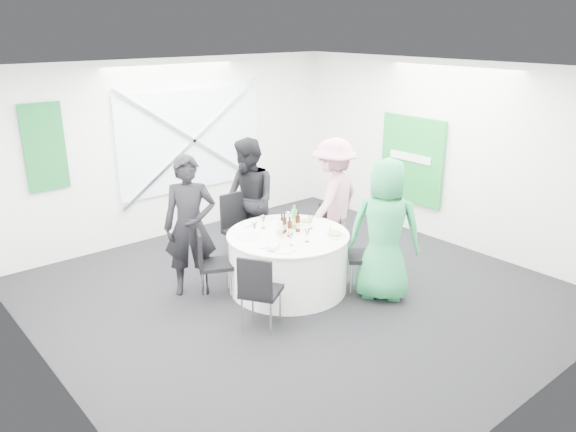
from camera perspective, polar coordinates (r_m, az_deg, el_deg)
floor at (r=7.29m, az=1.02°, el=-7.84°), size 6.00×6.00×0.00m
ceiling at (r=6.52m, az=1.17°, el=14.66°), size 6.00×6.00×0.00m
wall_back at (r=9.18m, az=-11.37°, el=6.75°), size 6.00×0.00×6.00m
wall_front at (r=5.05m, az=24.11°, el=-4.80°), size 6.00×0.00×6.00m
wall_left at (r=5.41m, az=-23.70°, el=-3.19°), size 0.00×6.00×6.00m
wall_right at (r=8.98m, az=15.79°, el=6.12°), size 0.00×6.00×6.00m
window_panel at (r=9.27m, az=-9.66°, el=7.60°), size 2.60×0.03×1.60m
window_brace_a at (r=9.24m, az=-9.54°, el=7.56°), size 2.63×0.05×1.84m
window_brace_b at (r=9.24m, az=-9.54°, el=7.56°), size 2.63×0.05×1.84m
green_banner at (r=8.33m, az=-23.49°, el=6.41°), size 0.55×0.04×1.20m
green_sign at (r=9.31m, az=12.44°, el=5.58°), size 0.05×1.20×1.40m
banquet_table at (r=7.27m, az=0.00°, el=-4.62°), size 1.56×1.56×0.76m
chair_back at (r=7.97m, az=-4.97°, el=-0.75°), size 0.47×0.48×1.03m
chair_back_left at (r=7.04m, az=-8.02°, el=-4.30°), size 0.55×0.55×0.90m
chair_back_right at (r=8.08m, az=3.92°, el=-1.42°), size 0.48×0.47×0.82m
chair_front_right at (r=7.22m, az=8.63°, el=-3.39°), size 0.62×0.62×0.97m
chair_front_left at (r=6.24m, az=-3.02°, el=-7.24°), size 0.58×0.58×0.92m
person_man_back_left at (r=7.08m, az=-9.92°, el=-1.04°), size 0.79×0.73×1.80m
person_man_back at (r=8.00m, az=-4.02°, el=1.53°), size 0.62×0.94×1.79m
person_woman_pink at (r=8.11m, az=4.63°, el=1.70°), size 1.26×0.87×1.78m
person_woman_green at (r=6.96m, az=9.81°, el=-1.44°), size 0.99×1.04×1.79m
plate_back at (r=7.50m, az=-2.66°, el=-0.70°), size 0.29×0.29×0.01m
plate_back_left at (r=7.02m, az=-4.02°, el=-2.14°), size 0.28×0.28×0.01m
plate_back_right at (r=7.53m, az=1.84°, el=-0.54°), size 0.24×0.24×0.04m
plate_front_right at (r=7.09m, az=4.75°, el=-1.88°), size 0.29×0.29×0.04m
plate_front_left at (r=6.62m, az=-0.38°, el=-3.44°), size 0.27×0.27×0.01m
napkin at (r=6.63m, az=-1.53°, el=-3.12°), size 0.20×0.18×0.05m
beer_bottle_a at (r=7.09m, az=-0.62°, el=-1.03°), size 0.06×0.06×0.27m
beer_bottle_b at (r=7.15m, az=-0.37°, el=-0.91°), size 0.06×0.06×0.26m
beer_bottle_c at (r=7.17m, az=1.00°, el=-0.79°), size 0.06×0.06×0.27m
beer_bottle_d at (r=7.00m, az=0.18°, el=-1.34°), size 0.06×0.06×0.26m
green_water_bottle at (r=7.28m, az=0.63°, el=-0.32°), size 0.08×0.08×0.32m
clear_water_bottle at (r=6.92m, az=-0.87°, el=-1.48°), size 0.08×0.08×0.29m
wine_glass_a at (r=7.27m, az=2.34°, el=-0.35°), size 0.07×0.07×0.17m
wine_glass_b at (r=7.05m, az=-3.43°, el=-1.00°), size 0.07×0.07×0.17m
wine_glass_c at (r=7.28m, az=-2.55°, el=-0.32°), size 0.07×0.07×0.17m
wine_glass_d at (r=7.42m, az=0.01°, el=0.07°), size 0.07×0.07×0.17m
wine_glass_e at (r=6.71m, az=0.29°, el=-2.02°), size 0.07×0.07×0.17m
wine_glass_f at (r=6.83m, az=1.96°, el=-1.66°), size 0.07×0.07×0.17m
fork_a at (r=6.65m, az=-2.25°, el=-3.38°), size 0.11×0.12×0.01m
knife_a at (r=6.59m, az=0.14°, el=-3.58°), size 0.10×0.13×0.01m
fork_b at (r=7.64m, az=-1.29°, el=-0.34°), size 0.15×0.03×0.01m
knife_b at (r=7.38m, az=-3.98°, el=-1.08°), size 0.15×0.03×0.01m
fork_c at (r=6.99m, az=4.54°, el=-2.27°), size 0.11×0.13×0.01m
knife_c at (r=7.31m, az=4.31°, el=-1.31°), size 0.11×0.13×0.01m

